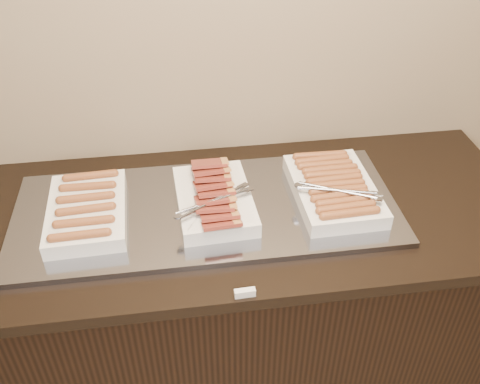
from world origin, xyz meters
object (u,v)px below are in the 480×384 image
object	(u,v)px
dish_left	(87,211)
dish_center	(214,199)
counter	(213,306)
warming_tray	(207,210)
dish_right	(334,188)

from	to	relation	value
dish_left	dish_center	distance (m)	0.39
dish_center	counter	bearing A→B (deg)	163.57
warming_tray	dish_left	distance (m)	0.37
dish_center	dish_right	xyz separation A→B (m)	(0.38, 0.00, -0.00)
counter	dish_center	bearing A→B (deg)	-13.61
dish_left	warming_tray	bearing A→B (deg)	-1.87
warming_tray	dish_right	xyz separation A→B (m)	(0.41, -0.00, 0.04)
warming_tray	dish_left	bearing A→B (deg)	180.00
counter	dish_left	world-z (taller)	dish_left
dish_center	dish_right	size ratio (longest dim) A/B	0.96
counter	warming_tray	world-z (taller)	warming_tray
dish_center	dish_right	world-z (taller)	dish_center
dish_right	dish_center	bearing A→B (deg)	178.92
dish_center	warming_tray	bearing A→B (deg)	167.47
warming_tray	dish_left	size ratio (longest dim) A/B	3.39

